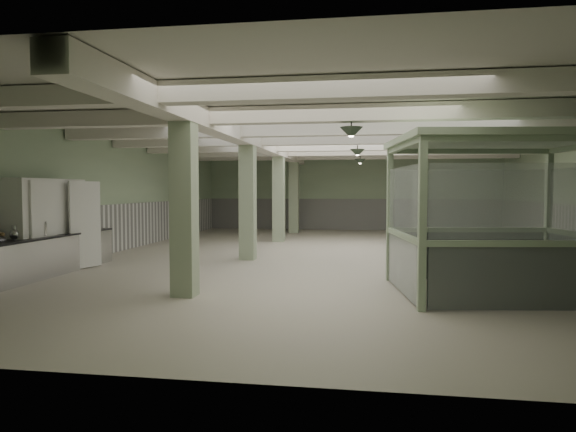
# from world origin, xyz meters

# --- Properties ---
(floor) EXTENTS (20.00, 20.00, 0.00)m
(floor) POSITION_xyz_m (0.00, 0.00, 0.00)
(floor) COLOR beige
(floor) RESTS_ON ground
(ceiling) EXTENTS (14.00, 20.00, 0.02)m
(ceiling) POSITION_xyz_m (0.00, 0.00, 3.60)
(ceiling) COLOR beige
(ceiling) RESTS_ON wall_back
(wall_back) EXTENTS (14.00, 0.02, 3.60)m
(wall_back) POSITION_xyz_m (0.00, 10.00, 1.80)
(wall_back) COLOR #ABC39C
(wall_back) RESTS_ON floor
(wall_front) EXTENTS (14.00, 0.02, 3.60)m
(wall_front) POSITION_xyz_m (0.00, -10.00, 1.80)
(wall_front) COLOR #ABC39C
(wall_front) RESTS_ON floor
(wall_left) EXTENTS (0.02, 20.00, 3.60)m
(wall_left) POSITION_xyz_m (-7.00, 0.00, 1.80)
(wall_left) COLOR #ABC39C
(wall_left) RESTS_ON floor
(wainscot_left) EXTENTS (0.05, 19.90, 1.50)m
(wainscot_left) POSITION_xyz_m (-6.97, 0.00, 0.75)
(wainscot_left) COLOR white
(wainscot_left) RESTS_ON floor
(wainscot_back) EXTENTS (13.90, 0.05, 1.50)m
(wainscot_back) POSITION_xyz_m (0.00, 9.97, 0.75)
(wainscot_back) COLOR white
(wainscot_back) RESTS_ON floor
(girder) EXTENTS (0.45, 19.90, 0.40)m
(girder) POSITION_xyz_m (-2.50, 0.00, 3.38)
(girder) COLOR white
(girder) RESTS_ON ceiling
(beam_a) EXTENTS (13.90, 0.35, 0.32)m
(beam_a) POSITION_xyz_m (0.00, -7.50, 3.42)
(beam_a) COLOR white
(beam_a) RESTS_ON ceiling
(beam_b) EXTENTS (13.90, 0.35, 0.32)m
(beam_b) POSITION_xyz_m (0.00, -5.00, 3.42)
(beam_b) COLOR white
(beam_b) RESTS_ON ceiling
(beam_c) EXTENTS (13.90, 0.35, 0.32)m
(beam_c) POSITION_xyz_m (0.00, -2.50, 3.42)
(beam_c) COLOR white
(beam_c) RESTS_ON ceiling
(beam_d) EXTENTS (13.90, 0.35, 0.32)m
(beam_d) POSITION_xyz_m (0.00, 0.00, 3.42)
(beam_d) COLOR white
(beam_d) RESTS_ON ceiling
(beam_e) EXTENTS (13.90, 0.35, 0.32)m
(beam_e) POSITION_xyz_m (0.00, 2.50, 3.42)
(beam_e) COLOR white
(beam_e) RESTS_ON ceiling
(beam_f) EXTENTS (13.90, 0.35, 0.32)m
(beam_f) POSITION_xyz_m (0.00, 5.00, 3.42)
(beam_f) COLOR white
(beam_f) RESTS_ON ceiling
(beam_g) EXTENTS (13.90, 0.35, 0.32)m
(beam_g) POSITION_xyz_m (0.00, 7.50, 3.42)
(beam_g) COLOR white
(beam_g) RESTS_ON ceiling
(column_a) EXTENTS (0.42, 0.42, 3.60)m
(column_a) POSITION_xyz_m (-2.50, -6.00, 1.80)
(column_a) COLOR #9FB28F
(column_a) RESTS_ON floor
(column_b) EXTENTS (0.42, 0.42, 3.60)m
(column_b) POSITION_xyz_m (-2.50, -1.00, 1.80)
(column_b) COLOR #9FB28F
(column_b) RESTS_ON floor
(column_c) EXTENTS (0.42, 0.42, 3.60)m
(column_c) POSITION_xyz_m (-2.50, 4.00, 1.80)
(column_c) COLOR #9FB28F
(column_c) RESTS_ON floor
(column_d) EXTENTS (0.42, 0.42, 3.60)m
(column_d) POSITION_xyz_m (-2.50, 8.00, 1.80)
(column_d) COLOR #9FB28F
(column_d) RESTS_ON floor
(pendant_front) EXTENTS (0.44, 0.44, 0.22)m
(pendant_front) POSITION_xyz_m (0.50, -5.00, 3.05)
(pendant_front) COLOR #334231
(pendant_front) RESTS_ON ceiling
(pendant_mid) EXTENTS (0.44, 0.44, 0.22)m
(pendant_mid) POSITION_xyz_m (0.50, 0.50, 3.05)
(pendant_mid) COLOR #334231
(pendant_mid) RESTS_ON ceiling
(pendant_back) EXTENTS (0.44, 0.44, 0.22)m
(pendant_back) POSITION_xyz_m (0.50, 5.50, 3.05)
(pendant_back) COLOR #334231
(pendant_back) RESTS_ON ceiling
(prep_counter) EXTENTS (0.91, 5.20, 0.91)m
(prep_counter) POSITION_xyz_m (-6.54, -4.50, 0.46)
(prep_counter) COLOR #B7B8BC
(prep_counter) RESTS_ON floor
(pitcher_near) EXTENTS (0.21, 0.23, 0.25)m
(pitcher_near) POSITION_xyz_m (-6.45, -3.57, 1.03)
(pitcher_near) COLOR #B7B8BC
(pitcher_near) RESTS_ON prep_counter
(pitcher_far) EXTENTS (0.23, 0.26, 0.30)m
(pitcher_far) POSITION_xyz_m (-6.54, -5.22, 1.05)
(pitcher_far) COLOR #B7B8BC
(pitcher_far) RESTS_ON prep_counter
(orange_bowl) EXTENTS (0.34, 0.34, 0.10)m
(orange_bowl) POSITION_xyz_m (-6.59, -4.74, 0.95)
(orange_bowl) COLOR #B2B2B7
(orange_bowl) RESTS_ON prep_counter
(walkin_cooler) EXTENTS (0.93, 2.43, 2.23)m
(walkin_cooler) POSITION_xyz_m (-6.62, -4.00, 1.11)
(walkin_cooler) COLOR white
(walkin_cooler) RESTS_ON floor
(guard_booth) EXTENTS (4.04, 3.56, 2.95)m
(guard_booth) POSITION_xyz_m (3.17, -4.91, 1.95)
(guard_booth) COLOR #A2BA95
(guard_booth) RESTS_ON floor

